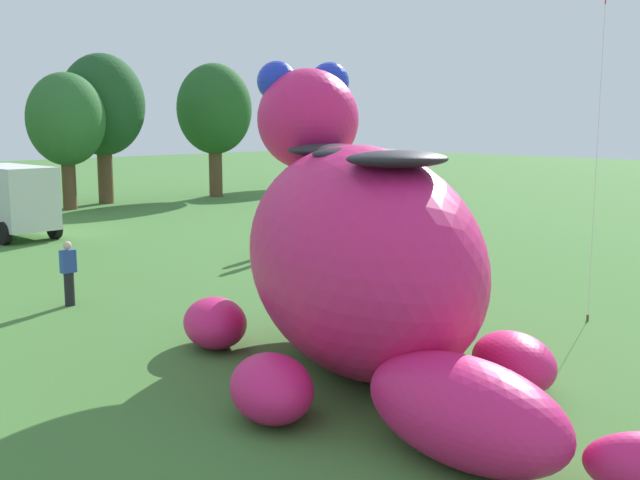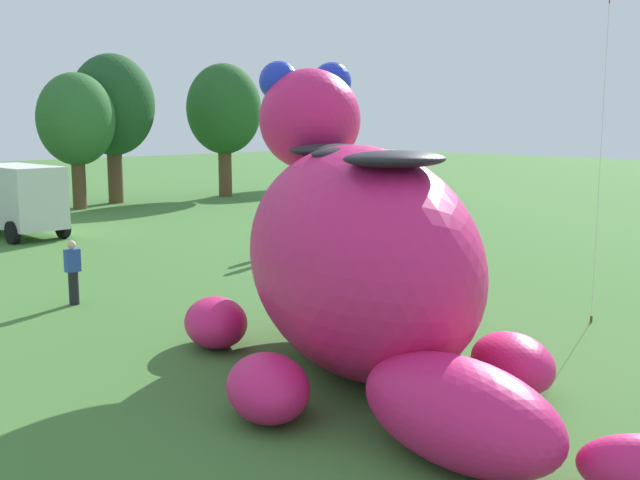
# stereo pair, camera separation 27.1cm
# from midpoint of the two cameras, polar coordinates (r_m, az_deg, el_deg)

# --- Properties ---
(ground_plane) EXTENTS (160.00, 160.00, 0.00)m
(ground_plane) POSITION_cam_midpoint_polar(r_m,az_deg,el_deg) (14.65, 8.22, -10.44)
(ground_plane) COLOR #427533
(giant_inflatable_creature) EXTENTS (8.15, 12.17, 6.16)m
(giant_inflatable_creature) POSITION_cam_midpoint_polar(r_m,az_deg,el_deg) (14.84, 3.28, -1.11)
(giant_inflatable_creature) COLOR #E01E6B
(giant_inflatable_creature) RESTS_ON ground
(box_truck) EXTENTS (2.52, 6.47, 2.95)m
(box_truck) POSITION_cam_midpoint_polar(r_m,az_deg,el_deg) (34.62, -21.75, 2.98)
(box_truck) COLOR silver
(box_truck) RESTS_ON ground
(tree_centre_right) EXTENTS (4.11, 4.11, 7.29)m
(tree_centre_right) POSITION_cam_midpoint_polar(r_m,az_deg,el_deg) (43.42, -17.50, 8.49)
(tree_centre_right) COLOR brown
(tree_centre_right) RESTS_ON ground
(tree_mid_right) EXTENTS (4.80, 4.80, 8.51)m
(tree_mid_right) POSITION_cam_midpoint_polar(r_m,az_deg,el_deg) (46.01, -15.00, 9.60)
(tree_mid_right) COLOR brown
(tree_mid_right) RESTS_ON ground
(tree_right) EXTENTS (4.64, 4.64, 8.23)m
(tree_right) POSITION_cam_midpoint_polar(r_m,az_deg,el_deg) (48.61, -6.99, 9.57)
(tree_right) COLOR brown
(tree_right) RESTS_ON ground
(tree_far_right) EXTENTS (4.42, 4.42, 7.85)m
(tree_far_right) POSITION_cam_midpoint_polar(r_m,az_deg,el_deg) (55.89, -0.20, 9.30)
(tree_far_right) COLOR brown
(tree_far_right) RESTS_ON ground
(spectator_near_inflatable) EXTENTS (0.38, 0.26, 1.71)m
(spectator_near_inflatable) POSITION_cam_midpoint_polar(r_m,az_deg,el_deg) (30.06, -0.60, 1.36)
(spectator_near_inflatable) COLOR black
(spectator_near_inflatable) RESTS_ON ground
(spectator_mid_field) EXTENTS (0.38, 0.26, 1.71)m
(spectator_mid_field) POSITION_cam_midpoint_polar(r_m,az_deg,el_deg) (21.13, -17.53, -2.34)
(spectator_mid_field) COLOR black
(spectator_mid_field) RESTS_ON ground
(spectator_by_cars) EXTENTS (0.38, 0.26, 1.71)m
(spectator_by_cars) POSITION_cam_midpoint_polar(r_m,az_deg,el_deg) (27.48, -3.22, 0.62)
(spectator_by_cars) COLOR #2D334C
(spectator_by_cars) RESTS_ON ground
(spectator_wandering) EXTENTS (0.38, 0.26, 1.71)m
(spectator_wandering) POSITION_cam_midpoint_polar(r_m,az_deg,el_deg) (26.31, -3.33, 0.24)
(spectator_wandering) COLOR black
(spectator_wandering) RESTS_ON ground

